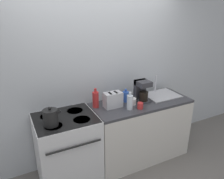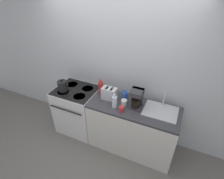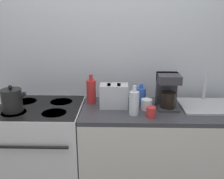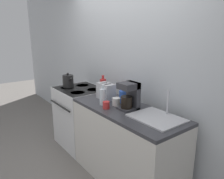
{
  "view_description": "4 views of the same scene",
  "coord_description": "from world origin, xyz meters",
  "views": [
    {
      "loc": [
        -1.15,
        -2.07,
        2.21
      ],
      "look_at": [
        0.06,
        0.35,
        1.18
      ],
      "focal_mm": 35.0,
      "sensor_mm": 36.0,
      "label": 1
    },
    {
      "loc": [
        1.08,
        -1.8,
        2.68
      ],
      "look_at": [
        0.1,
        0.39,
        1.09
      ],
      "focal_mm": 28.0,
      "sensor_mm": 36.0,
      "label": 2
    },
    {
      "loc": [
        0.11,
        -1.74,
        1.74
      ],
      "look_at": [
        0.06,
        0.32,
        1.1
      ],
      "focal_mm": 40.0,
      "sensor_mm": 36.0,
      "label": 3
    },
    {
      "loc": [
        2.3,
        -1.24,
        1.79
      ],
      "look_at": [
        0.16,
        0.37,
        1.07
      ],
      "focal_mm": 35.0,
      "sensor_mm": 36.0,
      "label": 4
    }
  ],
  "objects": [
    {
      "name": "coffee_maker",
      "position": [
        0.54,
        0.34,
        1.09
      ],
      "size": [
        0.18,
        0.21,
        0.31
      ],
      "color": "#333338",
      "rests_on": "counter_block"
    },
    {
      "name": "bottle_clear",
      "position": [
        0.24,
        0.17,
        1.03
      ],
      "size": [
        0.08,
        0.08,
        0.25
      ],
      "color": "silver",
      "rests_on": "counter_block"
    },
    {
      "name": "bottle_blue",
      "position": [
        0.32,
        0.42,
        1.01
      ],
      "size": [
        0.09,
        0.09,
        0.19
      ],
      "color": "#2D56B7",
      "rests_on": "counter_block"
    },
    {
      "name": "kettle",
      "position": [
        -0.78,
        0.22,
        1.03
      ],
      "size": [
        0.21,
        0.17,
        0.23
      ],
      "color": "black",
      "rests_on": "stove"
    },
    {
      "name": "sink_tray",
      "position": [
        0.92,
        0.37,
        0.95
      ],
      "size": [
        0.51,
        0.4,
        0.28
      ],
      "color": "#B7B7BC",
      "rests_on": "counter_block"
    },
    {
      "name": "bottle_red",
      "position": [
        -0.14,
        0.44,
        1.04
      ],
      "size": [
        0.09,
        0.09,
        0.27
      ],
      "color": "#B72828",
      "rests_on": "counter_block"
    },
    {
      "name": "cup_red",
      "position": [
        0.38,
        0.12,
        0.97
      ],
      "size": [
        0.08,
        0.08,
        0.08
      ],
      "color": "red",
      "rests_on": "counter_block"
    },
    {
      "name": "stove",
      "position": [
        -0.6,
        0.33,
        0.48
      ],
      "size": [
        0.76,
        0.69,
        0.93
      ],
      "color": "silver",
      "rests_on": "ground_plane"
    },
    {
      "name": "cup_white",
      "position": [
        0.36,
        0.28,
        0.98
      ],
      "size": [
        0.1,
        0.1,
        0.09
      ],
      "color": "white",
      "rests_on": "counter_block"
    },
    {
      "name": "wall_back",
      "position": [
        0.0,
        0.71,
        1.3
      ],
      "size": [
        8.0,
        0.05,
        2.6
      ],
      "color": "silver",
      "rests_on": "ground_plane"
    },
    {
      "name": "counter_block",
      "position": [
        0.52,
        0.3,
        0.47
      ],
      "size": [
        1.45,
        0.6,
        0.93
      ],
      "color": "silver",
      "rests_on": "ground_plane"
    },
    {
      "name": "toaster",
      "position": [
        0.07,
        0.34,
        1.04
      ],
      "size": [
        0.24,
        0.14,
        0.21
      ],
      "color": "#BCBCC1",
      "rests_on": "counter_block"
    },
    {
      "name": "ground_plane",
      "position": [
        0.0,
        0.0,
        0.0
      ],
      "size": [
        12.0,
        12.0,
        0.0
      ],
      "primitive_type": "plane",
      "color": "slate"
    }
  ]
}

